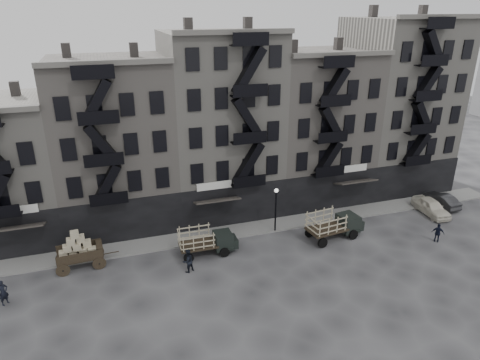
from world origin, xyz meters
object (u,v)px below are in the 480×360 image
object	(u,v)px
car_east	(431,207)
stake_truck_west	(206,239)
stake_truck_east	(334,223)
pedestrian_west	(3,293)
wagon	(77,247)
car_far	(441,200)
policeman	(438,233)
pedestrian_mid	(188,261)

from	to	relation	value
car_east	stake_truck_west	bearing A→B (deg)	-175.51
stake_truck_east	car_east	distance (m)	11.60
stake_truck_east	pedestrian_west	distance (m)	26.08
stake_truck_east	car_east	xyz separation A→B (m)	(11.52, 1.19, -0.73)
stake_truck_east	pedestrian_west	xyz separation A→B (m)	(-26.05, -1.10, -0.56)
wagon	car_east	world-z (taller)	wagon
wagon	pedestrian_west	bearing A→B (deg)	-149.50
stake_truck_west	wagon	bearing A→B (deg)	174.23
car_far	pedestrian_west	distance (m)	39.98
pedestrian_west	stake_truck_west	bearing A→B (deg)	-35.32
stake_truck_west	car_east	xyz separation A→B (m)	(22.81, 0.29, -0.60)
wagon	stake_truck_east	world-z (taller)	wagon
stake_truck_east	pedestrian_west	world-z (taller)	stake_truck_east
wagon	stake_truck_east	size ratio (longest dim) A/B	0.70
stake_truck_west	car_far	size ratio (longest dim) A/B	1.16
wagon	policeman	size ratio (longest dim) A/B	2.21
car_east	policeman	bearing A→B (deg)	-121.54
car_far	pedestrian_west	xyz separation A→B (m)	(-39.83, -3.48, 0.25)
pedestrian_mid	car_far	bearing A→B (deg)	161.86
wagon	stake_truck_east	distance (m)	21.36
pedestrian_west	policeman	size ratio (longest dim) A/B	1.09
pedestrian_west	pedestrian_mid	size ratio (longest dim) A/B	0.97
car_east	pedestrian_mid	xyz separation A→B (m)	(-24.79, -2.35, 0.20)
pedestrian_mid	stake_truck_east	bearing A→B (deg)	159.42
stake_truck_west	pedestrian_west	distance (m)	14.90
stake_truck_west	pedestrian_mid	distance (m)	2.88
policeman	car_east	bearing A→B (deg)	-81.67
stake_truck_east	car_east	size ratio (longest dim) A/B	1.21
car_far	policeman	world-z (taller)	policeman
stake_truck_east	car_east	world-z (taller)	stake_truck_east
wagon	pedestrian_mid	xyz separation A→B (m)	(7.98, -3.31, -0.81)
car_east	pedestrian_west	bearing A→B (deg)	-172.75
wagon	pedestrian_mid	bearing A→B (deg)	-26.11
car_east	policeman	size ratio (longest dim) A/B	2.61
pedestrian_mid	policeman	distance (m)	21.64
pedestrian_west	pedestrian_mid	xyz separation A→B (m)	(12.78, -0.06, 0.03)
stake_truck_east	pedestrian_mid	size ratio (longest dim) A/B	2.82
wagon	stake_truck_west	world-z (taller)	wagon
stake_truck_east	pedestrian_mid	distance (m)	13.33
stake_truck_east	pedestrian_mid	bearing A→B (deg)	177.71
wagon	car_far	xyz separation A→B (m)	(35.03, 0.23, -1.09)
stake_truck_east	pedestrian_west	bearing A→B (deg)	175.13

